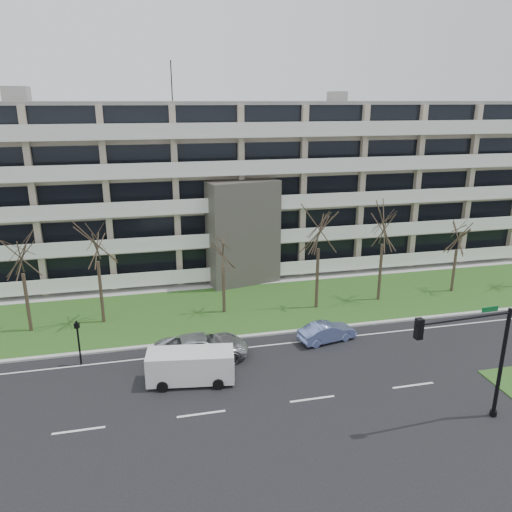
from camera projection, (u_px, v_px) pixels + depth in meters
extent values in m
plane|color=black|center=(312.00, 399.00, 26.87)|extent=(160.00, 160.00, 0.00)
cube|color=#33551C|center=(258.00, 306.00, 38.95)|extent=(90.00, 10.00, 0.06)
cube|color=#B2B2AD|center=(274.00, 333.00, 34.29)|extent=(90.00, 0.35, 0.12)
cube|color=#B2B2AD|center=(244.00, 282.00, 44.06)|extent=(90.00, 2.00, 0.08)
cube|color=white|center=(280.00, 344.00, 32.92)|extent=(90.00, 0.12, 0.01)
cube|color=tan|center=(229.00, 185.00, 48.34)|extent=(60.00, 12.00, 15.00)
cube|color=gray|center=(227.00, 103.00, 46.04)|extent=(60.50, 12.50, 0.30)
cube|color=#4C4742|center=(243.00, 233.00, 42.73)|extent=(6.39, 3.69, 9.00)
cube|color=black|center=(244.00, 261.00, 43.29)|extent=(4.92, 1.19, 3.50)
cube|color=gray|center=(16.00, 94.00, 41.98)|extent=(2.00, 2.00, 1.20)
cylinder|color=black|center=(172.00, 81.00, 44.42)|extent=(0.10, 0.10, 3.50)
cube|color=black|center=(241.00, 256.00, 44.36)|extent=(58.00, 0.10, 1.80)
cube|color=white|center=(243.00, 275.00, 44.17)|extent=(58.00, 1.40, 0.22)
cube|color=white|center=(244.00, 271.00, 43.39)|extent=(58.00, 0.08, 1.00)
cube|color=black|center=(241.00, 224.00, 43.46)|extent=(58.00, 0.10, 1.80)
cube|color=white|center=(243.00, 242.00, 43.28)|extent=(58.00, 1.40, 0.22)
cube|color=white|center=(244.00, 237.00, 42.49)|extent=(58.00, 0.08, 1.00)
cube|color=black|center=(241.00, 189.00, 42.56)|extent=(58.00, 0.10, 1.80)
cube|color=white|center=(242.00, 208.00, 42.38)|extent=(58.00, 1.40, 0.22)
cube|color=white|center=(244.00, 203.00, 41.59)|extent=(58.00, 0.08, 1.00)
cube|color=black|center=(240.00, 154.00, 41.66)|extent=(58.00, 0.10, 1.80)
cube|color=white|center=(242.00, 173.00, 41.48)|extent=(58.00, 1.40, 0.22)
cube|color=white|center=(243.00, 167.00, 40.69)|extent=(58.00, 0.08, 1.00)
cube|color=black|center=(240.00, 116.00, 40.76)|extent=(58.00, 0.10, 1.80)
cube|color=white|center=(242.00, 136.00, 40.58)|extent=(58.00, 1.40, 0.22)
cube|color=white|center=(243.00, 129.00, 39.79)|extent=(58.00, 0.08, 1.00)
imported|color=silver|center=(202.00, 347.00, 30.77)|extent=(5.90, 2.99, 1.60)
imported|color=#788CD1|center=(327.00, 332.00, 33.18)|extent=(4.08, 2.12, 1.28)
cube|color=white|center=(191.00, 365.00, 28.22)|extent=(5.08, 2.47, 1.71)
cube|color=black|center=(190.00, 358.00, 28.08)|extent=(4.70, 2.29, 0.63)
cube|color=white|center=(231.00, 366.00, 28.45)|extent=(0.55, 1.74, 1.08)
cylinder|color=black|center=(162.00, 387.00, 27.46)|extent=(0.66, 0.31, 0.63)
cylinder|color=black|center=(165.00, 370.00, 29.18)|extent=(0.66, 0.31, 0.63)
cylinder|color=black|center=(218.00, 384.00, 27.71)|extent=(0.66, 0.31, 0.63)
cylinder|color=black|center=(218.00, 367.00, 29.42)|extent=(0.66, 0.31, 0.63)
cylinder|color=black|center=(493.00, 413.00, 25.42)|extent=(0.36, 0.36, 0.30)
cylinder|color=black|center=(501.00, 364.00, 24.58)|extent=(0.20, 0.20, 5.94)
cylinder|color=black|center=(464.00, 319.00, 23.06)|extent=(5.15, 0.44, 0.14)
cube|color=black|center=(419.00, 329.00, 22.48)|extent=(0.34, 0.34, 0.99)
sphere|color=red|center=(420.00, 322.00, 22.38)|extent=(0.20, 0.20, 0.20)
sphere|color=orange|center=(419.00, 329.00, 22.48)|extent=(0.20, 0.20, 0.20)
sphere|color=green|center=(418.00, 335.00, 22.57)|extent=(0.20, 0.20, 0.20)
cube|color=#0C5926|center=(490.00, 309.00, 23.34)|extent=(0.89, 0.09, 0.25)
cylinder|color=black|center=(79.00, 343.00, 29.90)|extent=(0.12, 0.12, 2.91)
cube|color=black|center=(77.00, 326.00, 29.55)|extent=(0.33, 0.29, 0.31)
sphere|color=red|center=(77.00, 326.00, 29.55)|extent=(0.14, 0.14, 0.14)
cylinder|color=#382B21|center=(27.00, 303.00, 34.13)|extent=(0.24, 0.24, 4.25)
cylinder|color=#382B21|center=(101.00, 293.00, 35.42)|extent=(0.24, 0.24, 4.64)
cylinder|color=#382B21|center=(224.00, 290.00, 37.27)|extent=(0.24, 0.24, 3.68)
cylinder|color=#382B21|center=(317.00, 279.00, 37.95)|extent=(0.24, 0.24, 4.80)
cylinder|color=#382B21|center=(380.00, 272.00, 39.50)|extent=(0.24, 0.24, 4.67)
cylinder|color=#382B21|center=(454.00, 271.00, 41.42)|extent=(0.24, 0.24, 3.68)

